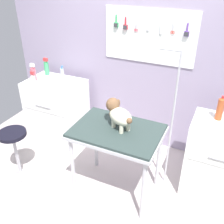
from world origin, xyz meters
TOP-DOWN VIEW (x-y plane):
  - ground at (0.00, 0.00)m, footprint 4.40×4.00m
  - rear_wall_panel at (0.00, 1.28)m, footprint 4.00×0.11m
  - grooming_table at (0.13, 0.19)m, footprint 0.94×0.66m
  - grooming_arm at (0.61, 0.53)m, footprint 0.30×0.11m
  - dog at (0.12, 0.24)m, footprint 0.39×0.30m
  - counter_left at (-1.13, 0.83)m, footprint 0.80×0.58m
  - cabinet_right at (1.16, 0.66)m, footprint 0.68×0.54m
  - stool at (-1.11, -0.08)m, footprint 0.33×0.33m
  - pump_bottle_white at (-1.04, 0.93)m, footprint 0.05×0.05m
  - spray_bottle_short at (-1.31, 0.63)m, footprint 0.06×0.06m
  - shampoo_bottle at (-1.37, 1.01)m, footprint 0.07×0.07m
  - conditioner_bottle at (-1.40, 0.75)m, footprint 0.07×0.07m
  - soda_bottle at (1.06, 0.73)m, footprint 0.07×0.07m

SIDE VIEW (x-z plane):
  - ground at x=0.00m, z-range -0.04..0.00m
  - counter_left at x=-1.13m, z-range 0.00..0.90m
  - cabinet_right at x=1.16m, z-range 0.00..0.91m
  - stool at x=-1.11m, z-range 0.19..0.81m
  - grooming_table at x=0.13m, z-range 0.33..1.19m
  - grooming_arm at x=0.61m, z-range -0.05..1.60m
  - spray_bottle_short at x=-1.31m, z-range 0.89..1.08m
  - pump_bottle_white at x=-1.04m, z-range 0.88..1.10m
  - dog at x=0.12m, z-range 0.86..1.15m
  - conditioner_bottle at x=-1.40m, z-range 0.89..1.13m
  - shampoo_bottle at x=-1.37m, z-range 0.89..1.14m
  - soda_bottle at x=1.06m, z-range 0.90..1.18m
  - rear_wall_panel at x=0.00m, z-range 0.01..2.31m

